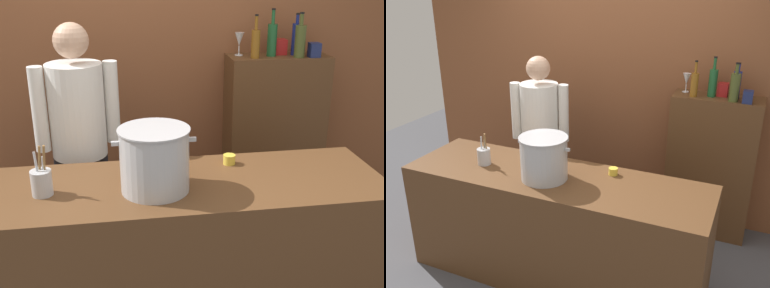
% 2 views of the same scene
% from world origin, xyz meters
% --- Properties ---
extents(brick_back_panel, '(4.40, 0.10, 3.00)m').
position_xyz_m(brick_back_panel, '(0.00, 1.40, 1.50)').
color(brick_back_panel, brown).
rests_on(brick_back_panel, ground_plane).
extents(prep_counter, '(2.35, 0.70, 0.90)m').
position_xyz_m(prep_counter, '(0.00, 0.00, 0.45)').
color(prep_counter, brown).
rests_on(prep_counter, ground_plane).
extents(bar_cabinet, '(0.76, 0.32, 1.33)m').
position_xyz_m(bar_cabinet, '(0.99, 1.19, 0.66)').
color(bar_cabinet, brown).
rests_on(bar_cabinet, ground_plane).
extents(chef, '(0.52, 0.39, 1.66)m').
position_xyz_m(chef, '(-0.47, 0.64, 0.96)').
color(chef, black).
rests_on(chef, ground_plane).
extents(stockpot_large, '(0.42, 0.36, 0.33)m').
position_xyz_m(stockpot_large, '(-0.05, -0.06, 1.06)').
color(stockpot_large, '#B7BABF').
rests_on(stockpot_large, prep_counter).
extents(utensil_crock, '(0.10, 0.10, 0.27)m').
position_xyz_m(utensil_crock, '(-0.61, -0.03, 0.97)').
color(utensil_crock, '#B7BABF').
rests_on(utensil_crock, prep_counter).
extents(butter_jar, '(0.07, 0.07, 0.06)m').
position_xyz_m(butter_jar, '(0.39, 0.20, 0.93)').
color(butter_jar, yellow).
rests_on(butter_jar, prep_counter).
extents(wine_bottle_olive, '(0.08, 0.08, 0.32)m').
position_xyz_m(wine_bottle_olive, '(1.12, 1.10, 1.45)').
color(wine_bottle_olive, '#475123').
rests_on(wine_bottle_olive, bar_cabinet).
extents(wine_bottle_green, '(0.07, 0.07, 0.34)m').
position_xyz_m(wine_bottle_green, '(0.93, 1.18, 1.45)').
color(wine_bottle_green, '#1E592D').
rests_on(wine_bottle_green, bar_cabinet).
extents(wine_bottle_cobalt, '(0.07, 0.07, 0.31)m').
position_xyz_m(wine_bottle_cobalt, '(1.12, 1.19, 1.45)').
color(wine_bottle_cobalt, navy).
rests_on(wine_bottle_cobalt, bar_cabinet).
extents(wine_bottle_amber, '(0.06, 0.06, 0.31)m').
position_xyz_m(wine_bottle_amber, '(0.79, 1.12, 1.44)').
color(wine_bottle_amber, '#8C5919').
rests_on(wine_bottle_amber, bar_cabinet).
extents(wine_glass_wide, '(0.07, 0.07, 0.17)m').
position_xyz_m(wine_glass_wide, '(0.70, 1.24, 1.44)').
color(wine_glass_wide, silver).
rests_on(wine_glass_wide, bar_cabinet).
extents(spice_tin_navy, '(0.08, 0.08, 0.10)m').
position_xyz_m(spice_tin_navy, '(1.23, 1.09, 1.38)').
color(spice_tin_navy, navy).
rests_on(spice_tin_navy, bar_cabinet).
extents(spice_tin_red, '(0.09, 0.09, 0.11)m').
position_xyz_m(spice_tin_red, '(1.02, 1.23, 1.38)').
color(spice_tin_red, red).
rests_on(spice_tin_red, bar_cabinet).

